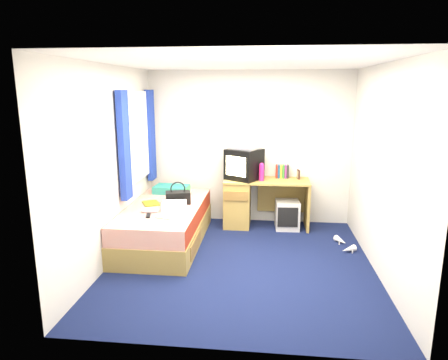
# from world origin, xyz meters

# --- Properties ---
(ground) EXTENTS (3.40, 3.40, 0.00)m
(ground) POSITION_xyz_m (0.00, 0.00, 0.00)
(ground) COLOR #0C1438
(ground) RESTS_ON ground
(room_shell) EXTENTS (3.40, 3.40, 3.40)m
(room_shell) POSITION_xyz_m (0.00, 0.00, 1.45)
(room_shell) COLOR white
(room_shell) RESTS_ON ground
(bed) EXTENTS (1.01, 2.00, 0.54)m
(bed) POSITION_xyz_m (-1.10, 0.57, 0.27)
(bed) COLOR #AF9248
(bed) RESTS_ON ground
(pillow) EXTENTS (0.54, 0.37, 0.11)m
(pillow) POSITION_xyz_m (-1.17, 1.27, 0.60)
(pillow) COLOR #1960A7
(pillow) RESTS_ON bed
(desk) EXTENTS (1.30, 0.55, 0.75)m
(desk) POSITION_xyz_m (0.02, 1.44, 0.41)
(desk) COLOR #AF9248
(desk) RESTS_ON ground
(storage_cube) EXTENTS (0.37, 0.37, 0.44)m
(storage_cube) POSITION_xyz_m (0.62, 1.35, 0.22)
(storage_cube) COLOR silver
(storage_cube) RESTS_ON ground
(crt_tv) EXTENTS (0.62, 0.61, 0.47)m
(crt_tv) POSITION_xyz_m (-0.06, 1.44, 0.98)
(crt_tv) COLOR black
(crt_tv) RESTS_ON desk
(vcr) EXTENTS (0.49, 0.43, 0.08)m
(vcr) POSITION_xyz_m (-0.06, 1.44, 1.26)
(vcr) COLOR silver
(vcr) RESTS_ON crt_tv
(book_row) EXTENTS (0.20, 0.13, 0.20)m
(book_row) POSITION_xyz_m (0.53, 1.60, 0.85)
(book_row) COLOR maroon
(book_row) RESTS_ON desk
(picture_frame) EXTENTS (0.04, 0.12, 0.14)m
(picture_frame) POSITION_xyz_m (0.78, 1.55, 0.82)
(picture_frame) COLOR black
(picture_frame) RESTS_ON desk
(pink_water_bottle) EXTENTS (0.09, 0.09, 0.24)m
(pink_water_bottle) POSITION_xyz_m (0.21, 1.35, 0.87)
(pink_water_bottle) COLOR #EF217D
(pink_water_bottle) RESTS_ON desk
(aerosol_can) EXTENTS (0.05, 0.05, 0.18)m
(aerosol_can) POSITION_xyz_m (0.13, 1.43, 0.84)
(aerosol_can) COLOR silver
(aerosol_can) RESTS_ON desk
(handbag) EXTENTS (0.38, 0.28, 0.31)m
(handbag) POSITION_xyz_m (-0.94, 0.70, 0.63)
(handbag) COLOR black
(handbag) RESTS_ON bed
(towel) EXTENTS (0.36, 0.31, 0.11)m
(towel) POSITION_xyz_m (-0.92, 0.40, 0.59)
(towel) COLOR silver
(towel) RESTS_ON bed
(magazine) EXTENTS (0.31, 0.34, 0.01)m
(magazine) POSITION_xyz_m (-1.31, 0.64, 0.55)
(magazine) COLOR #CFE419
(magazine) RESTS_ON bed
(water_bottle) EXTENTS (0.21, 0.09, 0.07)m
(water_bottle) POSITION_xyz_m (-1.20, 0.24, 0.58)
(water_bottle) COLOR silver
(water_bottle) RESTS_ON bed
(colour_swatch_fan) EXTENTS (0.23, 0.12, 0.01)m
(colour_swatch_fan) POSITION_xyz_m (-0.97, 0.02, 0.55)
(colour_swatch_fan) COLOR gold
(colour_swatch_fan) RESTS_ON bed
(remote_control) EXTENTS (0.08, 0.17, 0.02)m
(remote_control) POSITION_xyz_m (-1.18, 0.09, 0.55)
(remote_control) COLOR black
(remote_control) RESTS_ON bed
(window_assembly) EXTENTS (0.11, 1.42, 1.40)m
(window_assembly) POSITION_xyz_m (-1.55, 0.90, 1.42)
(window_assembly) COLOR silver
(window_assembly) RESTS_ON room_shell
(white_heels) EXTENTS (0.25, 0.53, 0.09)m
(white_heels) POSITION_xyz_m (1.37, 0.65, 0.04)
(white_heels) COLOR white
(white_heels) RESTS_ON ground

